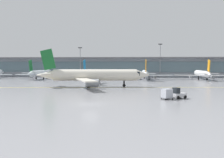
# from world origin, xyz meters

# --- Properties ---
(ground_plane) EXTENTS (400.00, 400.00, 0.00)m
(ground_plane) POSITION_xyz_m (0.00, 0.00, 0.00)
(ground_plane) COLOR gray
(taxiway_centreline_stripe) EXTENTS (109.56, 10.54, 0.01)m
(taxiway_centreline_stripe) POSITION_xyz_m (-3.60, 29.39, 0.00)
(taxiway_centreline_stripe) COLOR yellow
(taxiway_centreline_stripe) RESTS_ON ground_plane
(terminal_concourse) EXTENTS (174.03, 11.00, 9.60)m
(terminal_concourse) POSITION_xyz_m (0.00, 88.21, 4.92)
(terminal_concourse) COLOR #8C939E
(terminal_concourse) RESTS_ON ground_plane
(gate_airplane_1) EXTENTS (22.72, 24.47, 8.10)m
(gate_airplane_1) POSITION_xyz_m (-32.09, 66.99, 2.43)
(gate_airplane_1) COLOR white
(gate_airplane_1) RESTS_ON ground_plane
(gate_airplane_2) EXTENTS (22.74, 24.46, 8.10)m
(gate_airplane_2) POSITION_xyz_m (-10.61, 65.20, 2.43)
(gate_airplane_2) COLOR white
(gate_airplane_2) RESTS_ON ground_plane
(gate_airplane_3) EXTENTS (22.76, 24.40, 8.10)m
(gate_airplane_3) POSITION_xyz_m (11.94, 65.64, 2.43)
(gate_airplane_3) COLOR white
(gate_airplane_3) RESTS_ON ground_plane
(gate_airplane_4) EXTENTS (22.76, 24.41, 8.10)m
(gate_airplane_4) POSITION_xyz_m (35.04, 66.62, 2.43)
(gate_airplane_4) COLOR white
(gate_airplane_4) RESTS_ON ground_plane
(taxiing_regional_jet) EXTENTS (32.65, 30.22, 10.81)m
(taxiing_regional_jet) POSITION_xyz_m (-4.02, 31.35, 3.24)
(taxiing_regional_jet) COLOR silver
(taxiing_regional_jet) RESTS_ON ground_plane
(baggage_tug) EXTENTS (2.95, 2.57, 2.10)m
(baggage_tug) POSITION_xyz_m (15.69, 8.04, 0.89)
(baggage_tug) COLOR silver
(baggage_tug) RESTS_ON ground_plane
(cargo_dolly_lead) EXTENTS (2.62, 2.45, 1.94)m
(cargo_dolly_lead) POSITION_xyz_m (13.38, 6.64, 1.05)
(cargo_dolly_lead) COLOR #595B60
(cargo_dolly_lead) RESTS_ON ground_plane
(apron_light_mast_1) EXTENTS (1.80, 0.36, 14.28)m
(apron_light_mast_1) POSITION_xyz_m (-18.06, 81.94, 7.83)
(apron_light_mast_1) COLOR gray
(apron_light_mast_1) RESTS_ON ground_plane
(apron_light_mast_2) EXTENTS (1.80, 0.36, 15.78)m
(apron_light_mast_2) POSITION_xyz_m (19.71, 82.25, 8.59)
(apron_light_mast_2) COLOR gray
(apron_light_mast_2) RESTS_ON ground_plane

